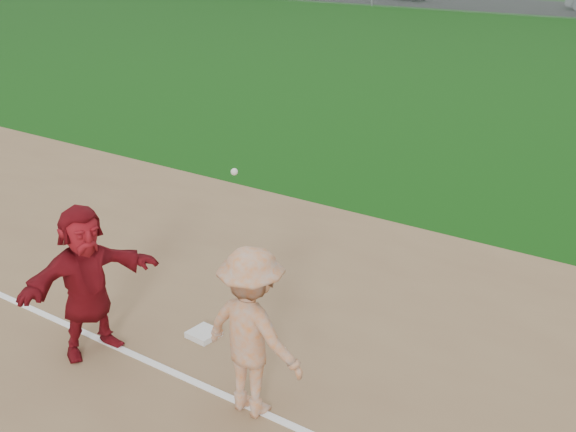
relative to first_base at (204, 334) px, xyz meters
The scene contains 5 objects.
ground 0.31m from the first_base, ahead, with size 160.00×160.00×0.00m, color #0F420C.
foul_line 0.89m from the first_base, 69.97° to the right, with size 60.00×0.10×0.01m, color white.
first_base is the anchor object (origin of this frame).
base_runner 1.67m from the first_base, 132.05° to the right, with size 1.79×0.57×1.93m, color maroon.
first_base_play 1.90m from the first_base, 29.35° to the right, with size 1.27×0.80×2.58m.
Camera 1 is at (5.27, -5.98, 4.93)m, focal length 45.00 mm.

